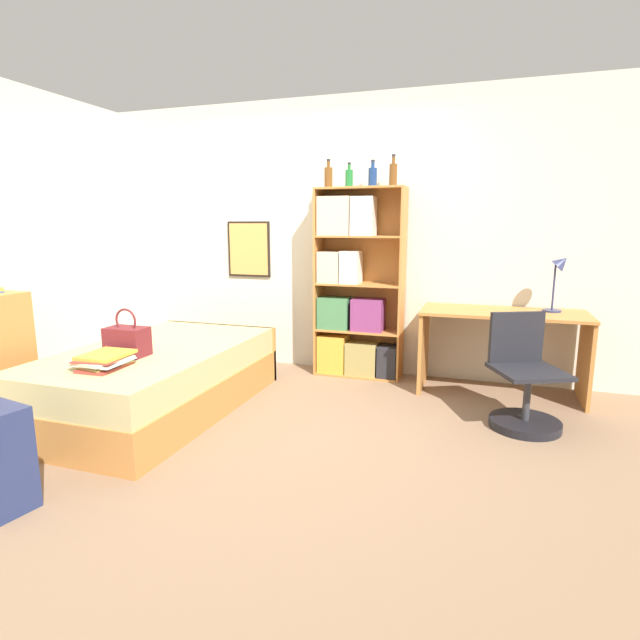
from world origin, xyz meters
The scene contains 13 objects.
ground_plane centered at (0.00, 0.00, 0.00)m, with size 14.00×14.00×0.00m, color #84664C.
wall_back centered at (0.00, 1.59, 1.30)m, with size 10.00×0.09×2.60m.
bed centered at (-0.78, 0.02, 0.25)m, with size 1.14×1.98×0.50m.
handbag centered at (-0.82, -0.26, 0.61)m, with size 0.29×0.18×0.34m.
book_stack_on_bed centered at (-0.75, -0.57, 0.55)m, with size 0.32×0.35×0.10m.
bookcase centered at (0.41, 1.39, 0.78)m, with size 0.81×0.30×1.75m.
bottle_green centered at (0.17, 1.36, 1.85)m, with size 0.08×0.08×0.25m.
bottle_brown centered at (0.37, 1.36, 1.83)m, with size 0.07×0.07×0.21m.
bottle_clear centered at (0.57, 1.41, 1.84)m, with size 0.08×0.08×0.23m.
bottle_blue centered at (0.76, 1.39, 1.86)m, with size 0.07×0.07×0.27m.
desk centered at (1.74, 1.24, 0.51)m, with size 1.33×0.59×0.71m.
desk_lamp centered at (2.15, 1.34, 1.04)m, with size 0.20×0.15×0.49m.
desk_chair centered at (1.89, 0.55, 0.25)m, with size 0.59×0.59×0.80m.
Camera 1 is at (1.58, -3.11, 1.41)m, focal length 28.00 mm.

